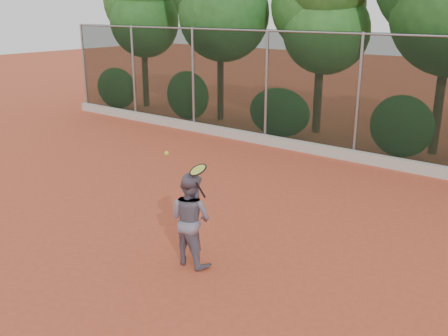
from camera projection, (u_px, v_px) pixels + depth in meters
The scene contains 6 objects.
ground at pixel (190, 248), 8.92m from camera, with size 80.00×80.00×0.00m, color #B9492B.
concrete_curb at pixel (351, 155), 14.01m from camera, with size 24.00×0.20×0.30m, color #BAB5AC.
tennis_player at pixel (191, 219), 8.17m from camera, with size 0.77×0.60×1.59m, color slate.
chainlink_fence at pixel (358, 94), 13.62m from camera, with size 24.09×0.09×3.50m.
tennis_racket at pixel (198, 172), 7.71m from camera, with size 0.38×0.37×0.57m.
tennis_ball_in_flight at pixel (167, 153), 8.53m from camera, with size 0.07×0.07×0.07m.
Camera 1 is at (5.43, -5.99, 4.08)m, focal length 40.00 mm.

